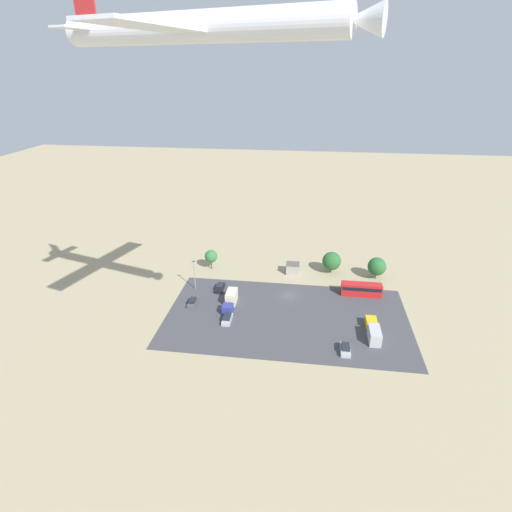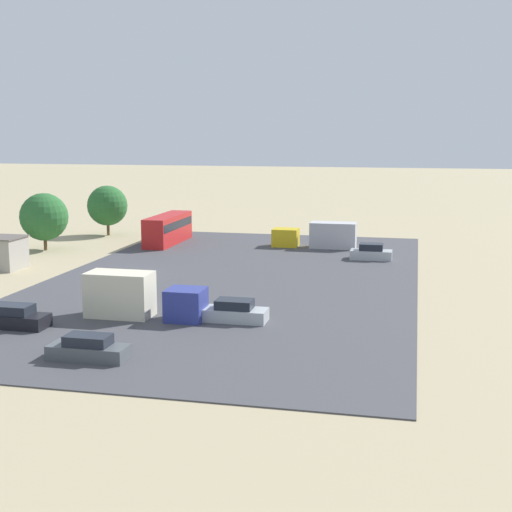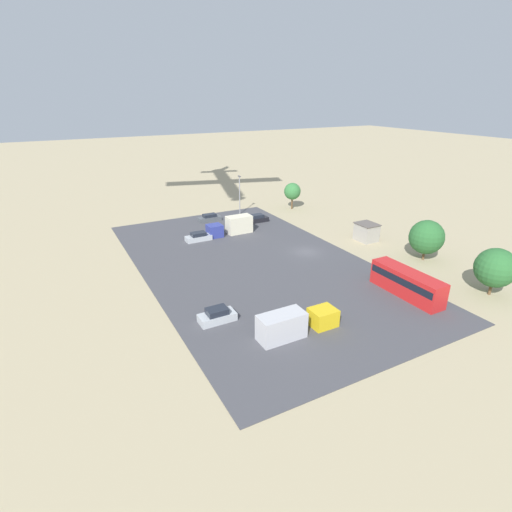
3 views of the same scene
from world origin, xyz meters
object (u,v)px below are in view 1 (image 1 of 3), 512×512
parked_car_3 (227,319)px  bus (361,289)px  parked_truck_0 (230,300)px  parked_car_0 (193,302)px  parked_truck_1 (373,331)px  airplane (203,27)px  parked_car_1 (345,349)px  parked_car_2 (220,287)px  shed_building (293,268)px

parked_car_3 → bus: bearing=27.0°
parked_truck_0 → parked_car_0: bearing=4.4°
parked_truck_1 → airplane: 66.01m
bus → parked_car_0: 42.47m
bus → parked_car_0: (41.27, 9.97, -1.17)m
parked_car_1 → airplane: size_ratio=0.11×
parked_car_3 → parked_truck_0: bearing=94.5°
parked_car_2 → parked_truck_0: size_ratio=0.57×
parked_car_0 → parked_truck_1: size_ratio=0.49×
parked_car_3 → parked_truck_1: (-32.27, 1.46, 0.68)m
shed_building → parked_car_1: 35.57m
parked_car_0 → parked_truck_0: bearing=-175.6°
parked_car_2 → airplane: airplane is taller
parked_car_0 → bus: bearing=-166.4°
bus → parked_car_1: (5.47, 23.57, -1.09)m
parked_car_3 → airplane: 60.72m
airplane → parked_truck_1: bearing=142.8°
bus → parked_car_2: (36.17, 2.09, -1.13)m
shed_building → parked_car_1: (-12.41, 33.33, -0.80)m
parked_car_1 → parked_car_3: (25.99, -7.55, -0.05)m
parked_car_2 → parked_car_3: (-4.71, 13.93, -0.01)m
bus → parked_truck_0: bus is taller
parked_truck_0 → airplane: (-4.11, 29.74, 55.28)m
shed_building → parked_truck_0: 23.69m
bus → airplane: airplane is taller
parked_car_0 → parked_truck_0: parked_truck_0 is taller
parked_car_0 → parked_truck_0: 9.34m
parked_car_0 → parked_car_3: 11.52m
parked_car_0 → parked_truck_1: 42.75m
parked_car_2 → parked_car_3: bearing=-71.3°
shed_building → parked_truck_0: size_ratio=0.44×
parked_truck_1 → airplane: (28.70, 21.52, 55.41)m
shed_building → parked_car_0: 30.62m
parked_car_2 → parked_truck_1: 40.06m
bus → parked_car_2: 36.25m
parked_truck_0 → airplane: size_ratio=0.21×
parked_truck_1 → airplane: size_ratio=0.24×
parked_car_0 → parked_car_3: size_ratio=1.02×
parked_car_2 → parked_car_3: parked_car_2 is taller
parked_car_3 → airplane: bearing=-81.2°
parked_car_1 → airplane: (22.42, 15.44, 56.04)m
shed_building → airplane: 74.36m
shed_building → airplane: airplane is taller
bus → parked_truck_1: bearing=2.7°
shed_building → parked_car_1: shed_building is taller
shed_building → bus: (-17.87, 9.76, 0.29)m
parked_car_0 → parked_truck_0: size_ratio=0.54×
parked_car_2 → parked_truck_0: bearing=-59.8°
shed_building → parked_car_3: shed_building is taller
parked_car_0 → parked_car_3: (-9.81, 6.04, 0.03)m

